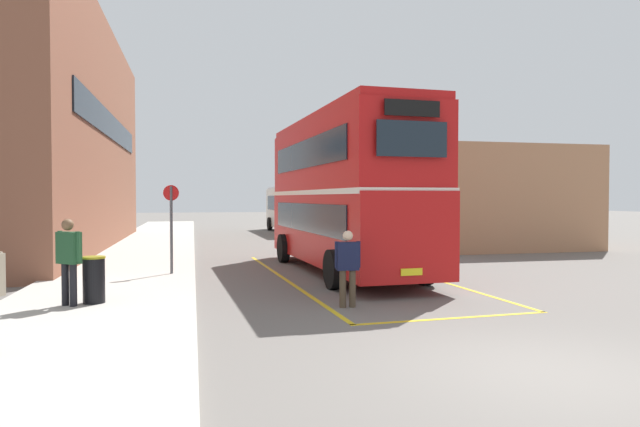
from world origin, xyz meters
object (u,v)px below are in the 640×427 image
object	(u,v)px
double_decker_bus	(344,191)
pedestrian_boarding	(348,263)
pedestrian_waiting_near	(69,255)
litter_bin	(94,280)
bus_stop_sign	(171,220)
single_deck_bus	(295,208)

from	to	relation	value
double_decker_bus	pedestrian_boarding	xyz separation A→B (m)	(-1.38, -5.33, -1.59)
pedestrian_waiting_near	litter_bin	xyz separation A→B (m)	(0.43, 0.21, -0.53)
litter_bin	bus_stop_sign	xyz separation A→B (m)	(1.38, 4.19, 1.04)
single_deck_bus	litter_bin	size ratio (longest dim) A/B	9.68
single_deck_bus	pedestrian_waiting_near	world-z (taller)	single_deck_bus
single_deck_bus	pedestrian_waiting_near	size ratio (longest dim) A/B	5.32
double_decker_bus	pedestrian_waiting_near	bearing A→B (deg)	-146.31
pedestrian_boarding	bus_stop_sign	distance (m)	6.38
pedestrian_boarding	double_decker_bus	bearing A→B (deg)	75.46
single_deck_bus	pedestrian_boarding	size ratio (longest dim) A/B	5.73
bus_stop_sign	pedestrian_waiting_near	bearing A→B (deg)	-112.33
pedestrian_waiting_near	litter_bin	world-z (taller)	pedestrian_waiting_near
pedestrian_boarding	pedestrian_waiting_near	xyz separation A→B (m)	(-5.54, 0.72, 0.23)
litter_bin	pedestrian_waiting_near	bearing A→B (deg)	-153.53
litter_bin	bus_stop_sign	world-z (taller)	bus_stop_sign
pedestrian_waiting_near	bus_stop_sign	size ratio (longest dim) A/B	0.69
single_deck_bus	pedestrian_waiting_near	bearing A→B (deg)	-110.45
double_decker_bus	pedestrian_waiting_near	world-z (taller)	double_decker_bus
pedestrian_waiting_near	bus_stop_sign	world-z (taller)	bus_stop_sign
double_decker_bus	pedestrian_boarding	distance (m)	5.73
double_decker_bus	pedestrian_waiting_near	size ratio (longest dim) A/B	5.68
single_deck_bus	pedestrian_boarding	xyz separation A→B (m)	(-3.42, -24.74, -0.72)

